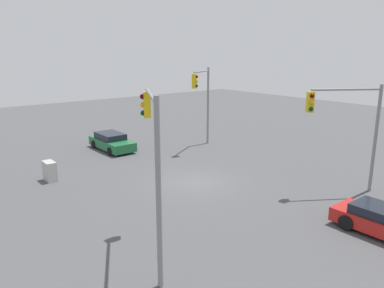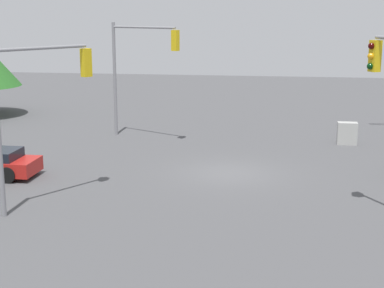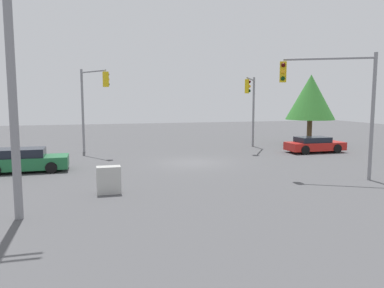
{
  "view_description": "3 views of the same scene",
  "coord_description": "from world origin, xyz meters",
  "px_view_note": "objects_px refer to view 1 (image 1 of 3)",
  "views": [
    {
      "loc": [
        -16.22,
        13.34,
        7.55
      ],
      "look_at": [
        0.84,
        -0.43,
        2.1
      ],
      "focal_mm": 35.0,
      "sensor_mm": 36.0,
      "label": 1
    },
    {
      "loc": [
        2.04,
        -24.65,
        6.86
      ],
      "look_at": [
        -1.62,
        -0.13,
        1.27
      ],
      "focal_mm": 55.0,
      "sensor_mm": 36.0,
      "label": 2
    },
    {
      "loc": [
        6.43,
        22.77,
        4.04
      ],
      "look_at": [
        0.29,
        0.65,
        1.29
      ],
      "focal_mm": 35.0,
      "sensor_mm": 36.0,
      "label": 3
    }
  ],
  "objects_px": {
    "sedan_green": "(112,142)",
    "traffic_signal_cross": "(203,94)",
    "traffic_signal_main": "(349,119)",
    "traffic_signal_aux": "(153,145)",
    "electrical_cabinet": "(50,171)"
  },
  "relations": [
    {
      "from": "sedan_green",
      "to": "traffic_signal_aux",
      "type": "bearing_deg",
      "value": 68.36
    },
    {
      "from": "sedan_green",
      "to": "electrical_cabinet",
      "type": "bearing_deg",
      "value": 34.33
    },
    {
      "from": "sedan_green",
      "to": "traffic_signal_cross",
      "type": "bearing_deg",
      "value": 148.37
    },
    {
      "from": "traffic_signal_cross",
      "to": "traffic_signal_aux",
      "type": "bearing_deg",
      "value": 13.07
    },
    {
      "from": "sedan_green",
      "to": "electrical_cabinet",
      "type": "height_order",
      "value": "sedan_green"
    },
    {
      "from": "electrical_cabinet",
      "to": "sedan_green",
      "type": "bearing_deg",
      "value": -55.67
    },
    {
      "from": "traffic_signal_aux",
      "to": "electrical_cabinet",
      "type": "relative_size",
      "value": 5.34
    },
    {
      "from": "sedan_green",
      "to": "traffic_signal_main",
      "type": "relative_size",
      "value": 0.77
    },
    {
      "from": "traffic_signal_main",
      "to": "traffic_signal_cross",
      "type": "bearing_deg",
      "value": -59.97
    },
    {
      "from": "traffic_signal_main",
      "to": "traffic_signal_aux",
      "type": "xyz_separation_m",
      "value": [
        0.78,
        11.78,
        0.31
      ]
    },
    {
      "from": "sedan_green",
      "to": "traffic_signal_cross",
      "type": "distance_m",
      "value": 8.1
    },
    {
      "from": "electrical_cabinet",
      "to": "traffic_signal_cross",
      "type": "bearing_deg",
      "value": -87.82
    },
    {
      "from": "traffic_signal_main",
      "to": "traffic_signal_cross",
      "type": "height_order",
      "value": "traffic_signal_cross"
    },
    {
      "from": "sedan_green",
      "to": "traffic_signal_cross",
      "type": "relative_size",
      "value": 0.72
    },
    {
      "from": "electrical_cabinet",
      "to": "traffic_signal_aux",
      "type": "bearing_deg",
      "value": -179.42
    }
  ]
}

